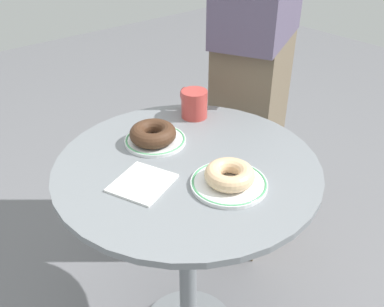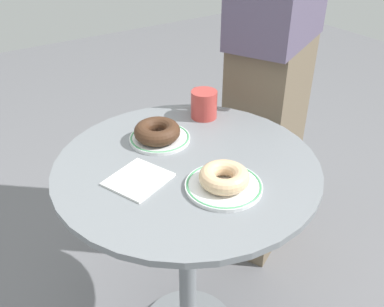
{
  "view_description": "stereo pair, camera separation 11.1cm",
  "coord_description": "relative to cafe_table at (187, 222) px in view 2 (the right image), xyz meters",
  "views": [
    {
      "loc": [
        0.71,
        -0.59,
        1.35
      ],
      "look_at": [
        0.0,
        0.02,
        0.75
      ],
      "focal_mm": 39.38,
      "sensor_mm": 36.0,
      "label": 1
    },
    {
      "loc": [
        0.78,
        -0.5,
        1.35
      ],
      "look_at": [
        0.0,
        0.02,
        0.75
      ],
      "focal_mm": 39.38,
      "sensor_mm": 36.0,
      "label": 2
    }
  ],
  "objects": [
    {
      "name": "person_figure",
      "position": [
        -0.25,
        0.53,
        0.34
      ],
      "size": [
        0.37,
        0.45,
        1.74
      ],
      "color": "brown",
      "rests_on": "ground"
    },
    {
      "name": "cafe_table",
      "position": [
        0.0,
        0.0,
        0.0
      ],
      "size": [
        0.7,
        0.7,
        0.73
      ],
      "color": "slate",
      "rests_on": "ground"
    },
    {
      "name": "paper_napkin",
      "position": [
        -0.0,
        -0.14,
        0.21
      ],
      "size": [
        0.17,
        0.18,
        0.01
      ],
      "primitive_type": "cube",
      "rotation": [
        0.0,
        0.0,
        0.37
      ],
      "color": "white",
      "rests_on": "cafe_table"
    },
    {
      "name": "donut_chocolate",
      "position": [
        -0.14,
        -0.01,
        0.24
      ],
      "size": [
        0.14,
        0.14,
        0.04
      ],
      "primitive_type": "torus",
      "rotation": [
        0.0,
        0.0,
        4.66
      ],
      "color": "#422819",
      "rests_on": "plate_left"
    },
    {
      "name": "donut_glazed",
      "position": [
        0.14,
        0.01,
        0.24
      ],
      "size": [
        0.17,
        0.17,
        0.04
      ],
      "primitive_type": "torus",
      "rotation": [
        0.0,
        0.0,
        0.86
      ],
      "color": "#E0B789",
      "rests_on": "plate_right"
    },
    {
      "name": "plate_right",
      "position": [
        0.14,
        0.01,
        0.22
      ],
      "size": [
        0.19,
        0.19,
        0.01
      ],
      "color": "white",
      "rests_on": "cafe_table"
    },
    {
      "name": "plate_left",
      "position": [
        -0.14,
        -0.0,
        0.22
      ],
      "size": [
        0.17,
        0.17,
        0.01
      ],
      "color": "white",
      "rests_on": "cafe_table"
    },
    {
      "name": "coffee_mug",
      "position": [
        -0.19,
        0.19,
        0.25
      ],
      "size": [
        0.12,
        0.08,
        0.09
      ],
      "color": "#B73D38",
      "rests_on": "cafe_table"
    }
  ]
}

